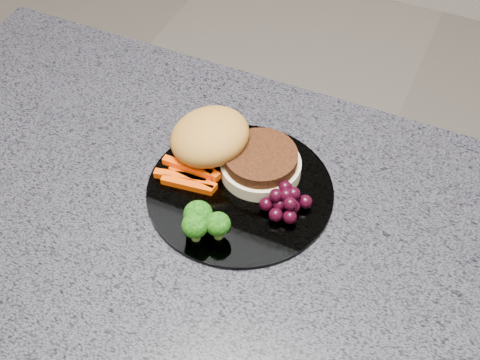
# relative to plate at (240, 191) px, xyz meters

# --- Properties ---
(countertop) EXTENTS (1.20, 0.60, 0.04)m
(countertop) POSITION_rel_plate_xyz_m (0.05, -0.06, -0.02)
(countertop) COLOR #484750
(countertop) RESTS_ON island_cabinet
(plate) EXTENTS (0.26, 0.26, 0.01)m
(plate) POSITION_rel_plate_xyz_m (0.00, 0.00, 0.00)
(plate) COLOR white
(plate) RESTS_ON countertop
(burger) EXTENTS (0.20, 0.12, 0.06)m
(burger) POSITION_rel_plate_xyz_m (-0.04, 0.04, 0.03)
(burger) COLOR beige
(burger) RESTS_ON plate
(carrot_sticks) EXTENTS (0.09, 0.06, 0.02)m
(carrot_sticks) POSITION_rel_plate_xyz_m (-0.07, -0.01, 0.01)
(carrot_sticks) COLOR #FE4A04
(carrot_sticks) RESTS_ON plate
(broccoli) EXTENTS (0.07, 0.05, 0.05)m
(broccoli) POSITION_rel_plate_xyz_m (-0.01, -0.09, 0.03)
(broccoli) COLOR olive
(broccoli) RESTS_ON plate
(grape_bunch) EXTENTS (0.07, 0.06, 0.03)m
(grape_bunch) POSITION_rel_plate_xyz_m (0.07, -0.01, 0.02)
(grape_bunch) COLOR black
(grape_bunch) RESTS_ON plate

